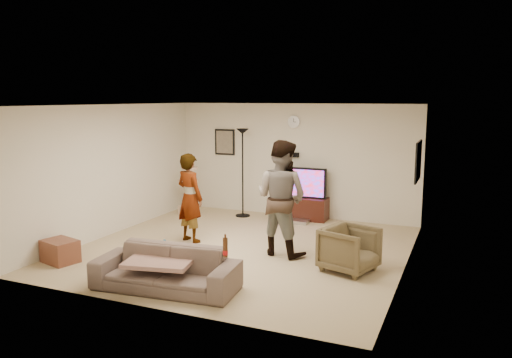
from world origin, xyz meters
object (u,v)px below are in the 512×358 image
at_px(armchair, 350,249).
at_px(side_table, 60,251).
at_px(person_right, 281,198).
at_px(sofa, 166,269).
at_px(floor_lamp, 243,173).
at_px(person_left, 190,198).
at_px(tv, 302,182).
at_px(tv_stand, 301,208).
at_px(beer_bottle, 225,247).
at_px(cat_tree, 188,190).

xyz_separation_m(armchair, side_table, (-4.38, -1.41, -0.16)).
distance_m(person_right, sofa, 2.41).
height_order(floor_lamp, person_right, floor_lamp).
bearing_deg(person_left, tv, -99.20).
distance_m(tv_stand, tv, 0.57).
xyz_separation_m(tv, sofa, (-0.45, -4.64, -0.52)).
xyz_separation_m(floor_lamp, sofa, (0.83, -4.38, -0.69)).
bearing_deg(armchair, sofa, 146.57).
bearing_deg(sofa, tv_stand, 78.89).
bearing_deg(person_right, sofa, 79.61).
distance_m(sofa, beer_bottle, 1.01).
distance_m(tv_stand, person_right, 2.65).
distance_m(person_left, armchair, 3.13).
distance_m(tv, person_right, 2.56).
xyz_separation_m(tv_stand, armchair, (1.72, -2.91, 0.10)).
distance_m(person_left, side_table, 2.37).
relative_size(beer_bottle, side_table, 0.45).
bearing_deg(tv, floor_lamp, -168.44).
bearing_deg(side_table, tv_stand, 58.39).
relative_size(person_right, side_table, 3.53).
relative_size(tv, side_table, 2.00).
xyz_separation_m(tv_stand, floor_lamp, (-1.28, -0.26, 0.74)).
bearing_deg(floor_lamp, tv, 11.56).
xyz_separation_m(tv, person_left, (-1.34, -2.46, 0.01)).
bearing_deg(tv, armchair, -59.51).
height_order(beer_bottle, side_table, beer_bottle).
bearing_deg(person_right, tv_stand, -67.13).
relative_size(sofa, side_table, 3.64).
xyz_separation_m(floor_lamp, person_left, (-0.06, -2.20, -0.16)).
relative_size(tv_stand, sofa, 0.58).
distance_m(tv_stand, armchair, 3.38).
distance_m(tv_stand, person_left, 2.86).
relative_size(person_left, sofa, 0.82).
xyz_separation_m(cat_tree, armchair, (4.20, -2.32, -0.21)).
height_order(person_right, armchair, person_right).
distance_m(beer_bottle, side_table, 3.19).
height_order(cat_tree, side_table, cat_tree).
bearing_deg(beer_bottle, tv_stand, 95.78).
relative_size(cat_tree, sofa, 0.55).
xyz_separation_m(tv_stand, side_table, (-2.66, -4.32, -0.06)).
distance_m(person_right, beer_bottle, 2.15).
relative_size(tv, sofa, 0.55).
height_order(person_left, armchair, person_left).
bearing_deg(person_left, sofa, 131.55).
relative_size(person_left, beer_bottle, 6.55).
relative_size(armchair, side_table, 1.37).
bearing_deg(floor_lamp, cat_tree, -164.63).
height_order(tv_stand, side_table, tv_stand).
relative_size(cat_tree, armchair, 1.46).
height_order(person_right, beer_bottle, person_right).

